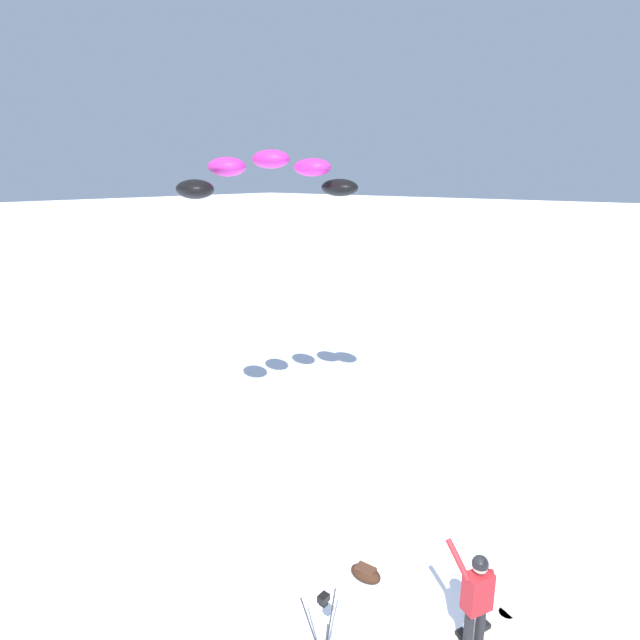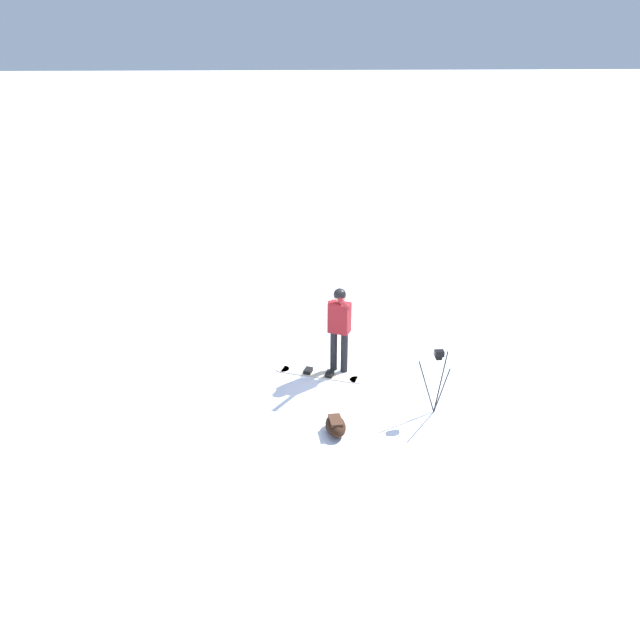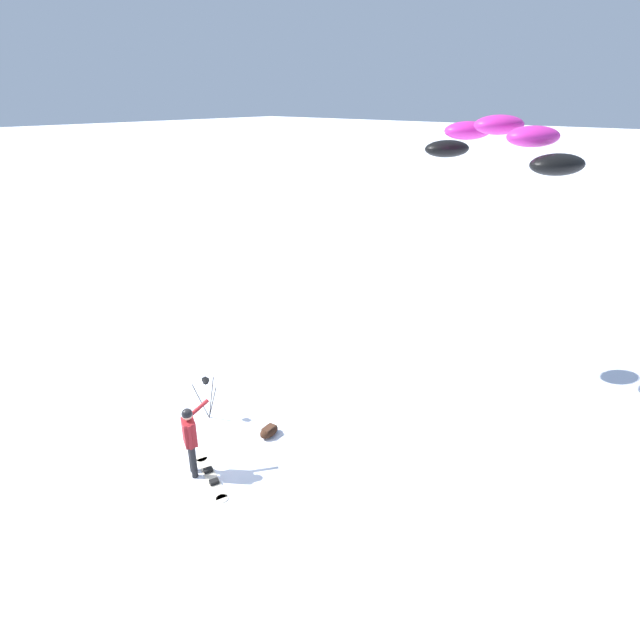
% 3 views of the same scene
% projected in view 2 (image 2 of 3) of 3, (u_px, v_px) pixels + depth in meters
% --- Properties ---
extents(ground_plane, '(300.00, 300.00, 0.00)m').
position_uv_depth(ground_plane, '(357.00, 389.00, 11.47)').
color(ground_plane, white).
extents(snowboarder, '(0.78, 0.47, 1.77)m').
position_uv_depth(snowboarder, '(339.00, 321.00, 11.66)').
color(snowboarder, black).
rests_on(snowboarder, ground_plane).
extents(snowboard, '(0.81, 1.67, 0.10)m').
position_uv_depth(snowboard, '(319.00, 374.00, 11.93)').
color(snowboard, beige).
rests_on(snowboard, ground_plane).
extents(gear_bag_large, '(0.60, 0.38, 0.26)m').
position_uv_depth(gear_bag_large, '(336.00, 425.00, 10.12)').
color(gear_bag_large, black).
rests_on(gear_bag_large, ground_plane).
extents(camera_tripod, '(0.63, 0.61, 1.22)m').
position_uv_depth(camera_tripod, '(438.00, 368.00, 10.37)').
color(camera_tripod, '#262628').
rests_on(camera_tripod, ground_plane).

